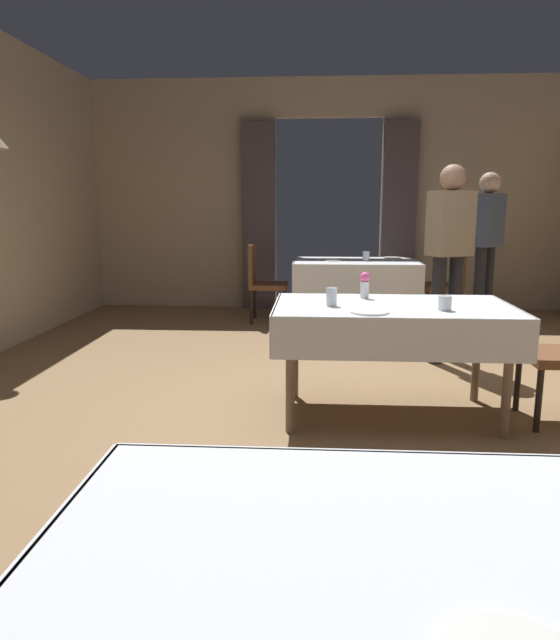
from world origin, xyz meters
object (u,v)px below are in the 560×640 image
Objects in this scene: chair_far_left at (262,279)px; plate_far_c at (333,260)px; person_diner_standing_aside at (486,239)px; dining_table_far at (355,269)px; flower_vase_mid at (365,284)px; glass_far_a at (366,256)px; person_waiter_by_doorway at (449,247)px; glass_mid_c at (332,297)px; glass_mid_d at (445,303)px; dining_table_near at (436,603)px; plate_mid_b at (370,312)px; chair_far_right at (449,280)px; plate_far_b at (392,258)px; dining_table_mid at (392,318)px.

chair_far_left reaches higher than plate_far_c.
dining_table_far is at bearing 161.49° from person_diner_standing_aside.
flower_vase_mid is 0.96× the size of plate_far_c.
flower_vase_mid is 2.77m from glass_far_a.
person_diner_standing_aside reaches higher than plate_far_c.
chair_far_left is 2.56m from person_diner_standing_aside.
person_waiter_by_doorway and person_diner_standing_aside have the same top height.
glass_mid_c reaches higher than glass_mid_d.
flower_vase_mid is (-0.12, -2.80, 0.20)m from dining_table_far.
dining_table_near is 6.52× the size of plate_mid_b.
person_diner_standing_aside reaches higher than glass_mid_d.
dining_table_near is at bearing -93.28° from glass_far_a.
glass_mid_d is at bearing -102.89° from chair_far_right.
dining_table_far is 0.58m from plate_far_b.
dining_table_mid is 1.64× the size of chair_far_left.
plate_far_c reaches higher than dining_table_mid.
chair_far_left reaches higher than dining_table_mid.
glass_far_a is 1.74m from person_waiter_by_doorway.
plate_mid_b is at bearing -116.91° from person_diner_standing_aside.
person_waiter_by_doorway is (0.65, 1.39, 0.36)m from dining_table_mid.
dining_table_near is 13.93× the size of glass_far_a.
plate_mid_b is at bearing -94.23° from glass_far_a.
chair_far_right is (1.06, 3.17, -0.15)m from dining_table_mid.
glass_far_a is at bearing -19.03° from dining_table_far.
dining_table_far is 1.11m from chair_far_left.
flower_vase_mid is 0.57m from plate_mid_b.
glass_mid_d is at bearing -33.02° from dining_table_mid.
person_waiter_by_doorway is (0.96, -1.61, 0.27)m from plate_far_c.
person_diner_standing_aside reaches higher than plate_far_b.
plate_mid_b is 0.14× the size of person_diner_standing_aside.
glass_mid_d reaches higher than plate_far_b.
person_diner_standing_aside reaches higher than dining_table_near.
person_diner_standing_aside is at bearing -18.51° from dining_table_far.
chair_far_left reaches higher than dining_table_far.
dining_table_far is at bearing 83.62° from glass_mid_c.
glass_mid_d is 0.41× the size of plate_far_b.
dining_table_mid is at bearing -116.47° from person_diner_standing_aside.
plate_far_b is at bearing 160.63° from chair_far_right.
chair_far_left is 8.42× the size of glass_far_a.
chair_far_right is 1.90m from person_waiter_by_doorway.
chair_far_left is 0.88m from plate_far_c.
glass_mid_d is at bearing -66.62° from chair_far_left.
plate_far_c is 0.11× the size of person_waiter_by_doorway.
glass_mid_c reaches higher than dining_table_mid.
dining_table_near is 5.78m from glass_far_a.
person_diner_standing_aside is (2.45, -0.53, 0.51)m from chair_far_left.
plate_mid_b is 2.14× the size of glass_far_a.
dining_table_mid is 8.12× the size of plate_far_c.
chair_far_right reaches higher than glass_mid_d.
glass_far_a is (0.47, 3.10, -0.00)m from glass_mid_c.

